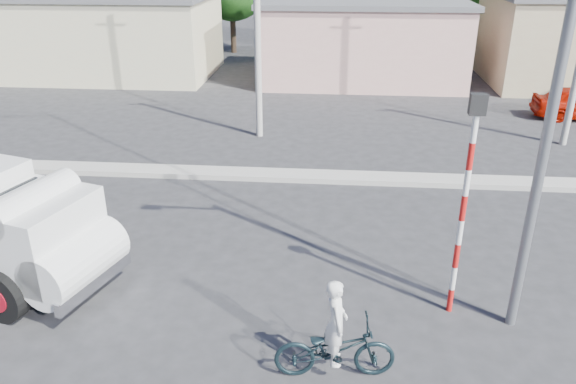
# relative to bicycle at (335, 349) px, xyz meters

# --- Properties ---
(ground_plane) EXTENTS (120.00, 120.00, 0.00)m
(ground_plane) POSITION_rel_bicycle_xyz_m (-0.95, 0.50, -0.53)
(ground_plane) COLOR #29292C
(ground_plane) RESTS_ON ground
(median) EXTENTS (40.00, 0.80, 0.16)m
(median) POSITION_rel_bicycle_xyz_m (-0.95, 8.50, -0.45)
(median) COLOR #99968E
(median) RESTS_ON ground
(bicycle) EXTENTS (2.07, 0.90, 1.05)m
(bicycle) POSITION_rel_bicycle_xyz_m (0.00, 0.00, 0.00)
(bicycle) COLOR black
(bicycle) RESTS_ON ground
(cyclist) EXTENTS (0.43, 0.60, 1.54)m
(cyclist) POSITION_rel_bicycle_xyz_m (0.00, 0.00, 0.25)
(cyclist) COLOR white
(cyclist) RESTS_ON ground
(traffic_pole) EXTENTS (0.28, 0.18, 4.36)m
(traffic_pole) POSITION_rel_bicycle_xyz_m (2.25, 2.00, 2.07)
(traffic_pole) COLOR red
(traffic_pole) RESTS_ON ground
(streetlight) EXTENTS (2.34, 0.22, 9.00)m
(streetlight) POSITION_rel_bicycle_xyz_m (3.19, 1.70, 4.44)
(streetlight) COLOR slate
(streetlight) RESTS_ON ground
(building_row) EXTENTS (37.80, 7.30, 4.44)m
(building_row) POSITION_rel_bicycle_xyz_m (0.15, 22.50, 1.61)
(building_row) COLOR beige
(building_row) RESTS_ON ground
(utility_poles) EXTENTS (35.40, 0.24, 8.00)m
(utility_poles) POSITION_rel_bicycle_xyz_m (2.30, 12.50, 3.54)
(utility_poles) COLOR #99968E
(utility_poles) RESTS_ON ground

